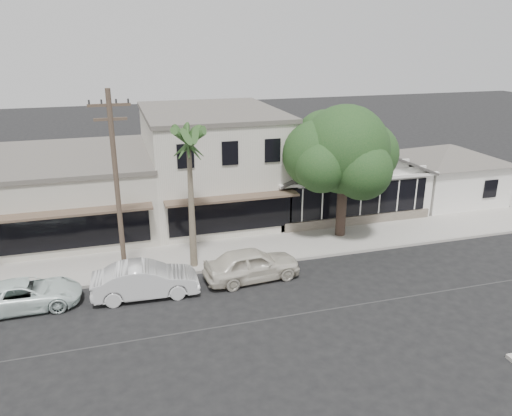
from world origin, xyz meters
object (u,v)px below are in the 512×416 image
object	(u,v)px
utility_pole	(117,184)
shade_tree	(342,151)
car_0	(252,264)
car_1	(145,280)
car_2	(26,294)

from	to	relation	value
utility_pole	shade_tree	distance (m)	12.34
car_0	car_1	bearing A→B (deg)	87.39
shade_tree	car_2	bearing A→B (deg)	-167.26
utility_pole	car_1	xyz separation A→B (m)	(0.83, -1.77, -4.02)
utility_pole	shade_tree	bearing A→B (deg)	10.76
car_0	utility_pole	bearing A→B (deg)	70.03
car_1	car_2	xyz separation A→B (m)	(-5.00, 0.39, -0.14)
car_1	utility_pole	bearing A→B (deg)	27.59
utility_pole	shade_tree	xyz separation A→B (m)	(12.12, 2.30, 0.23)
car_0	shade_tree	size ratio (longest dim) A/B	0.60
car_1	shade_tree	world-z (taller)	shade_tree
car_0	car_2	distance (m)	10.00
utility_pole	car_2	xyz separation A→B (m)	(-4.17, -1.38, -4.16)
car_1	car_2	distance (m)	5.02
car_2	shade_tree	distance (m)	17.26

